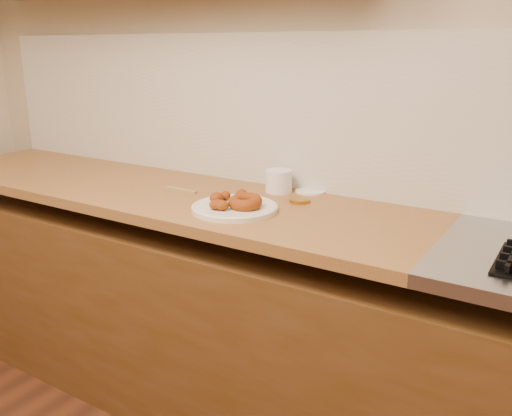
# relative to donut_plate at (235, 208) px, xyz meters

# --- Properties ---
(wall_back) EXTENTS (4.00, 0.02, 2.70)m
(wall_back) POSITION_rel_donut_plate_xyz_m (0.18, 0.40, 0.44)
(wall_back) COLOR #C3B296
(wall_back) RESTS_ON ground
(base_cabinet) EXTENTS (3.60, 0.60, 0.77)m
(base_cabinet) POSITION_rel_donut_plate_xyz_m (0.18, 0.09, -0.52)
(base_cabinet) COLOR brown
(base_cabinet) RESTS_ON floor
(butcher_block) EXTENTS (2.30, 0.62, 0.04)m
(butcher_block) POSITION_rel_donut_plate_xyz_m (-0.47, 0.09, -0.03)
(butcher_block) COLOR olive
(butcher_block) RESTS_ON base_cabinet
(backsplash) EXTENTS (3.60, 0.02, 0.60)m
(backsplash) POSITION_rel_donut_plate_xyz_m (0.18, 0.39, 0.29)
(backsplash) COLOR beige
(backsplash) RESTS_ON wall_back
(donut_plate) EXTENTS (0.30, 0.30, 0.02)m
(donut_plate) POSITION_rel_donut_plate_xyz_m (0.00, 0.00, 0.00)
(donut_plate) COLOR silver
(donut_plate) RESTS_ON butcher_block
(ring_donut) EXTENTS (0.14, 0.14, 0.05)m
(ring_donut) POSITION_rel_donut_plate_xyz_m (0.04, 0.00, 0.03)
(ring_donut) COLOR brown
(ring_donut) RESTS_ON donut_plate
(fried_dough_chunks) EXTENTS (0.13, 0.20, 0.04)m
(fried_dough_chunks) POSITION_rel_donut_plate_xyz_m (-0.04, -0.01, 0.03)
(fried_dough_chunks) COLOR brown
(fried_dough_chunks) RESTS_ON donut_plate
(plastic_tub) EXTENTS (0.12, 0.12, 0.09)m
(plastic_tub) POSITION_rel_donut_plate_xyz_m (0.00, 0.30, 0.03)
(plastic_tub) COLOR white
(plastic_tub) RESTS_ON butcher_block
(tub_lid) EXTENTS (0.15, 0.15, 0.01)m
(tub_lid) POSITION_rel_donut_plate_xyz_m (0.11, 0.36, -0.01)
(tub_lid) COLOR white
(tub_lid) RESTS_ON butcher_block
(brass_jar_lid) EXTENTS (0.08, 0.08, 0.01)m
(brass_jar_lid) POSITION_rel_donut_plate_xyz_m (0.14, 0.21, -0.00)
(brass_jar_lid) COLOR #AE7C24
(brass_jar_lid) RESTS_ON butcher_block
(wooden_utensil) EXTENTS (0.15, 0.02, 0.01)m
(wooden_utensil) POSITION_rel_donut_plate_xyz_m (-0.32, 0.10, -0.00)
(wooden_utensil) COLOR #967D4E
(wooden_utensil) RESTS_ON butcher_block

